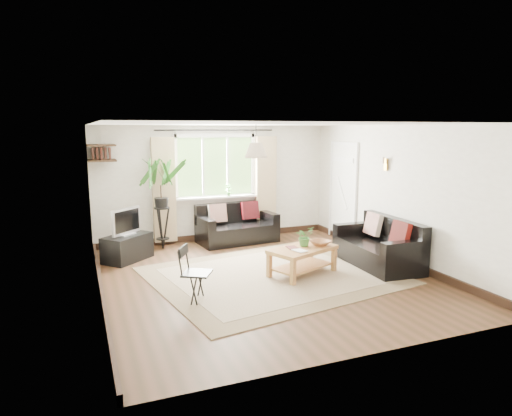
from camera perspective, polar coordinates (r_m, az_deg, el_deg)
name	(u,v)px	position (r m, az deg, el deg)	size (l,w,h in m)	color
floor	(265,277)	(7.36, 1.15, -8.58)	(5.50, 5.50, 0.00)	#312010
ceiling	(266,124)	(6.98, 1.22, 10.44)	(5.50, 5.50, 0.00)	white
wall_back	(215,183)	(9.65, -5.12, 3.12)	(5.00, 0.02, 2.40)	beige
wall_front	(371,244)	(4.71, 14.21, -4.37)	(5.00, 0.02, 2.40)	beige
wall_left	(95,214)	(6.55, -19.45, -0.65)	(0.02, 5.50, 2.40)	beige
wall_right	(397,194)	(8.35, 17.23, 1.66)	(0.02, 5.50, 2.40)	beige
rug	(272,275)	(7.40, 1.97, -8.40)	(3.62, 3.10, 0.02)	#C1B495
window	(215,167)	(9.57, -5.09, 5.18)	(2.50, 0.16, 2.16)	white
door	(343,193)	(9.73, 10.80, 1.86)	(0.06, 0.96, 2.06)	silver
corner_shelf	(102,153)	(8.97, -18.74, 6.55)	(0.50, 0.50, 0.34)	black
pendant_lamp	(256,147)	(7.36, 0.00, 7.69)	(0.36, 0.36, 0.54)	beige
wall_sconce	(385,162)	(8.49, 15.78, 5.52)	(0.12, 0.12, 0.28)	beige
sofa_back	(237,224)	(9.45, -2.35, -2.06)	(1.60, 0.80, 0.75)	black
sofa_right	(378,244)	(8.11, 14.95, -4.32)	(0.83, 1.66, 0.78)	black
coffee_table	(302,261)	(7.43, 5.81, -6.63)	(1.11, 0.60, 0.45)	brown
table_plant	(304,236)	(7.44, 6.08, -3.54)	(0.29, 0.25, 0.32)	#376C2B
bowl	(320,243)	(7.54, 8.03, -4.34)	(0.32, 0.32, 0.08)	brown
book_a	(296,251)	(7.10, 4.97, -5.43)	(0.16, 0.22, 0.02)	white
book_b	(288,248)	(7.29, 3.98, -5.01)	(0.15, 0.21, 0.02)	brown
tv_stand	(127,248)	(8.50, -15.78, -4.79)	(0.86, 0.49, 0.46)	black
tv	(126,221)	(8.39, -15.94, -1.57)	(0.66, 0.22, 0.51)	#A5A5AA
palm_stand	(162,204)	(9.03, -11.73, 0.51)	(0.69, 0.69, 1.78)	black
folding_chair	(197,274)	(6.30, -7.40, -8.21)	(0.40, 0.40, 0.77)	black
sill_plant	(228,190)	(9.62, -3.48, 2.32)	(0.14, 0.10, 0.27)	#2D6023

